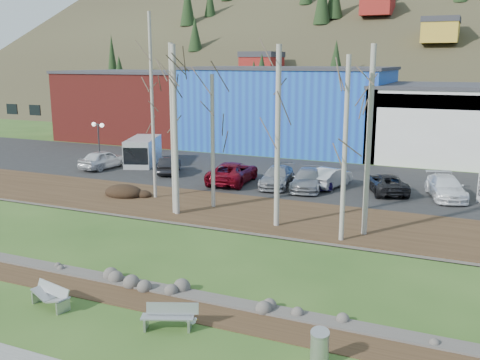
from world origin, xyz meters
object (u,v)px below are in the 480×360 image
at_px(bench_damaged, 51,296).
at_px(car_4, 318,178).
at_px(van_grey, 142,152).
at_px(car_6, 386,183).
at_px(car_7, 446,187).
at_px(car_9, 309,179).
at_px(car_2, 233,172).
at_px(car_5, 331,177).
at_px(car_1, 169,165).
at_px(bench_intact, 169,316).
at_px(seagull, 191,321).
at_px(car_3, 277,177).
at_px(car_8, 307,179).
at_px(car_0, 104,159).
at_px(street_lamp, 98,133).
at_px(litter_bin, 320,348).

xyz_separation_m(bench_damaged, car_4, (3.89, 22.06, 0.40)).
height_order(car_4, van_grey, van_grey).
bearing_deg(car_6, car_7, 157.52).
xyz_separation_m(car_4, van_grey, (-16.06, 2.07, 0.47)).
distance_m(bench_damaged, car_9, 21.38).
bearing_deg(car_2, car_5, -172.02).
distance_m(car_1, car_5, 12.92).
height_order(car_1, van_grey, van_grey).
bearing_deg(car_6, car_2, -15.41).
bearing_deg(car_9, bench_intact, -94.52).
height_order(seagull, car_7, car_7).
bearing_deg(car_3, car_5, 12.68).
relative_size(seagull, car_1, 0.12).
bearing_deg(car_8, car_2, 174.35).
relative_size(car_1, van_grey, 0.71).
xyz_separation_m(car_3, car_6, (7.37, 1.24, -0.04)).
bearing_deg(car_8, bench_intact, -94.28).
relative_size(car_0, car_9, 0.94).
xyz_separation_m(street_lamp, car_0, (0.09, 0.40, -2.25)).
height_order(car_8, car_9, same).
bearing_deg(car_9, car_4, 60.76).
height_order(litter_bin, car_7, car_7).
distance_m(bench_damaged, car_7, 25.57).
distance_m(bench_damaged, car_3, 21.12).
xyz_separation_m(car_1, car_7, (20.54, 0.47, 0.05)).
distance_m(bench_intact, seagull, 0.79).
distance_m(car_5, car_6, 3.84).
relative_size(litter_bin, car_9, 0.20).
xyz_separation_m(bench_intact, car_3, (-3.66, 20.80, 0.39)).
distance_m(car_7, car_8, 9.03).
bearing_deg(van_grey, bench_damaged, -83.65).
bearing_deg(van_grey, car_0, -146.88).
bearing_deg(car_4, bench_damaged, -126.82).
xyz_separation_m(street_lamp, car_7, (26.62, 1.36, -2.31)).
height_order(litter_bin, street_lamp, street_lamp).
height_order(car_2, car_5, car_2).
bearing_deg(van_grey, car_9, -31.39).
relative_size(car_2, car_9, 1.16).
xyz_separation_m(car_1, car_5, (12.91, 0.52, 0.05)).
relative_size(car_5, car_6, 0.90).
bearing_deg(car_3, bench_damaged, -101.47).
distance_m(seagull, car_4, 21.39).
xyz_separation_m(bench_damaged, car_9, (3.52, 21.09, 0.43)).
bearing_deg(car_9, car_6, 5.52).
distance_m(car_4, van_grey, 16.20).
height_order(seagull, car_3, car_3).
height_order(car_2, car_8, car_2).
distance_m(bench_intact, car_1, 25.25).
height_order(bench_intact, street_lamp, street_lamp).
xyz_separation_m(bench_damaged, car_6, (8.57, 22.32, 0.40)).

